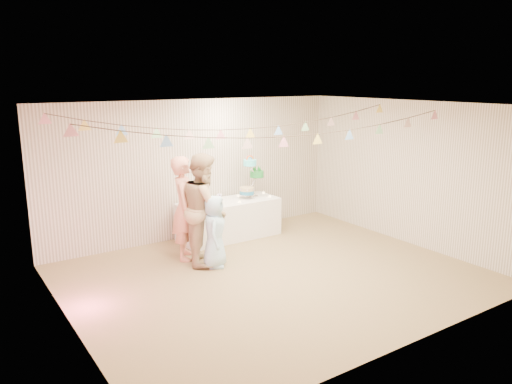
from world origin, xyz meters
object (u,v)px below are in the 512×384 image
person_adult_a (185,208)px  person_adult_b (204,209)px  cake_stand (252,176)px  person_child (214,231)px  table (229,219)px

person_adult_a → person_adult_b: 0.39m
cake_stand → person_adult_a: size_ratio=0.44×
cake_stand → person_child: bearing=-141.2°
table → person_child: person_child is taller
person_adult_a → person_child: bearing=-130.7°
person_adult_b → person_child: size_ratio=1.54×
cake_stand → person_adult_b: 1.81m
table → cake_stand: 0.95m
table → cake_stand: bearing=5.2°
table → person_adult_a: person_adult_a is taller
person_adult_b → person_adult_a: bearing=55.0°
table → cake_stand: (0.55, 0.05, 0.77)m
person_adult_a → person_adult_b: (0.19, -0.34, 0.04)m
person_adult_a → person_child: (0.22, -0.61, -0.28)m
table → person_child: 1.52m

